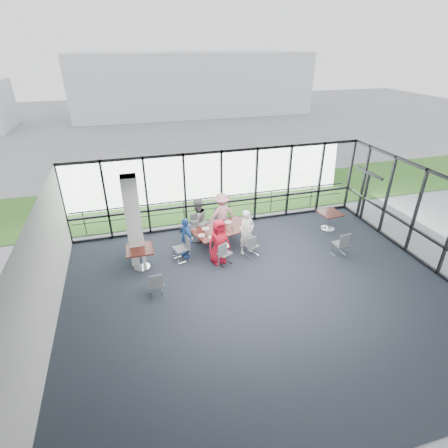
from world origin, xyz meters
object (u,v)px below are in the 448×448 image
object	(u,v)px
side_table_left	(140,252)
diner_near_right	(247,232)
side_table_right	(330,215)
chair_spare_r	(341,244)
chair_main_end	(181,249)
structural_column	(134,221)
chair_spare_la	(156,284)
diner_near_left	(219,242)
main_table	(222,231)
chair_spare_lb	(136,244)
diner_far_left	(198,220)
chair_main_fr	(220,221)
diner_end	(186,238)
chair_main_fl	(197,227)
diner_far_right	(222,214)
chair_main_nl	(224,253)
chair_main_nr	(252,246)

from	to	relation	value
side_table_left	diner_near_right	xyz separation A→B (m)	(3.79, -0.05, 0.20)
side_table_right	chair_spare_r	size ratio (longest dim) A/B	0.95
diner_near_right	chair_main_end	size ratio (longest dim) A/B	1.76
chair_spare_r	structural_column	bearing A→B (deg)	163.10
structural_column	chair_main_end	xyz separation A→B (m)	(1.49, -0.32, -1.13)
side_table_right	chair_spare_la	distance (m)	7.68
chair_main_end	chair_spare_la	size ratio (longest dim) A/B	1.13
side_table_right	diner_near_left	world-z (taller)	diner_near_left
main_table	chair_spare_lb	xyz separation A→B (m)	(-3.14, 0.20, -0.14)
diner_far_left	chair_main_fr	size ratio (longest dim) A/B	1.88
side_table_left	diner_near_right	size ratio (longest dim) A/B	0.54
diner_near_right	chair_main_fr	bearing A→B (deg)	88.41
diner_near_left	diner_end	world-z (taller)	diner_near_left
chair_spare_r	chair_main_end	bearing A→B (deg)	162.97
chair_main_end	chair_main_fr	bearing A→B (deg)	118.17
diner_near_left	chair_spare_r	world-z (taller)	diner_near_left
main_table	diner_far_left	world-z (taller)	diner_far_left
main_table	chair_main_fr	xyz separation A→B (m)	(0.22, 1.14, -0.17)
diner_end	chair_spare_lb	bearing A→B (deg)	-122.10
side_table_right	diner_near_right	distance (m)	3.94
diner_near_left	diner_far_left	distance (m)	1.70
main_table	diner_far_left	bearing A→B (deg)	124.48
chair_main_end	chair_spare_lb	bearing A→B (deg)	-129.50
diner_near_right	chair_main_end	xyz separation A→B (m)	(-2.38, 0.13, -0.36)
diner_far_left	chair_spare_r	xyz separation A→B (m)	(4.72, -2.44, -0.41)
chair_main_fl	side_table_left	bearing A→B (deg)	30.39
main_table	diner_far_right	world-z (taller)	diner_far_right
structural_column	chair_main_nl	world-z (taller)	structural_column
main_table	chair_spare_lb	bearing A→B (deg)	160.43
chair_spare_la	diner_near_right	bearing A→B (deg)	21.85
side_table_right	structural_column	bearing A→B (deg)	-177.58
structural_column	diner_far_left	distance (m)	2.59
diner_end	diner_far_left	bearing A→B (deg)	131.69
side_table_left	chair_main_nl	size ratio (longest dim) A/B	1.01
chair_main_nr	chair_main_end	size ratio (longest dim) A/B	0.88
diner_near_left	chair_spare_r	distance (m)	4.41
side_table_left	chair_spare_r	xyz separation A→B (m)	(6.98, -1.19, -0.16)
main_table	chair_main_end	bearing A→B (deg)	-177.97
diner_far_left	chair_main_fr	world-z (taller)	diner_far_left
chair_main_nr	chair_main_end	distance (m)	2.52
diner_end	main_table	bearing A→B (deg)	87.79
diner_end	chair_spare_la	size ratio (longest dim) A/B	1.83
diner_near_right	chair_main_nl	distance (m)	1.21
side_table_right	diner_end	bearing A→B (deg)	-175.76
chair_main_fr	chair_spare_la	xyz separation A→B (m)	(-2.91, -3.39, -0.05)
diner_end	chair_main_fr	distance (m)	2.21
chair_main_fl	diner_far_right	bearing A→B (deg)	-175.44
diner_near_left	diner_near_right	xyz separation A→B (m)	(1.14, 0.35, 0.01)
side_table_left	structural_column	bearing A→B (deg)	100.86
structural_column	chair_main_nr	bearing A→B (deg)	-10.31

